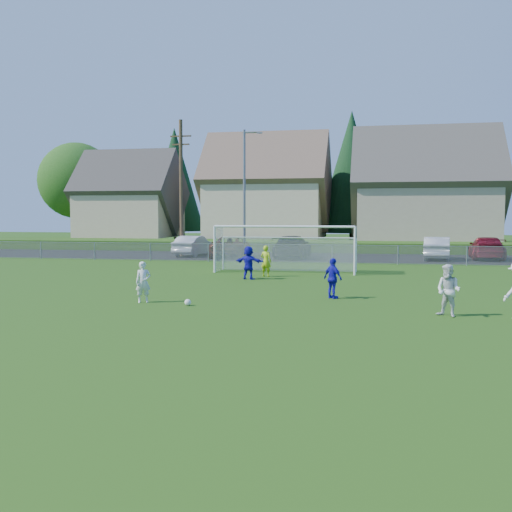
# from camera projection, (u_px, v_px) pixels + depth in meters

# --- Properties ---
(ground) EXTENTS (160.00, 160.00, 0.00)m
(ground) POSITION_uv_depth(u_px,v_px,m) (197.00, 328.00, 16.18)
(ground) COLOR #193D0C
(ground) RESTS_ON ground
(asphalt_lot) EXTENTS (60.00, 60.00, 0.00)m
(asphalt_lot) POSITION_uv_depth(u_px,v_px,m) (310.00, 257.00, 43.07)
(asphalt_lot) COLOR black
(asphalt_lot) RESTS_ON ground
(grass_embankment) EXTENTS (70.00, 6.00, 0.80)m
(grass_embankment) POSITION_uv_depth(u_px,v_px,m) (320.00, 246.00, 50.37)
(grass_embankment) COLOR #1E420F
(grass_embankment) RESTS_ON ground
(soccer_ball) EXTENTS (0.22, 0.22, 0.22)m
(soccer_ball) POSITION_uv_depth(u_px,v_px,m) (188.00, 302.00, 20.06)
(soccer_ball) COLOR white
(soccer_ball) RESTS_ON ground
(player_white_a) EXTENTS (0.62, 0.55, 1.43)m
(player_white_a) POSITION_uv_depth(u_px,v_px,m) (143.00, 282.00, 20.76)
(player_white_a) COLOR silver
(player_white_a) RESTS_ON ground
(player_white_b) EXTENTS (0.97, 0.93, 1.57)m
(player_white_b) POSITION_uv_depth(u_px,v_px,m) (448.00, 291.00, 17.88)
(player_white_b) COLOR silver
(player_white_b) RESTS_ON ground
(player_blue_a) EXTENTS (0.88, 0.85, 1.47)m
(player_blue_a) POSITION_uv_depth(u_px,v_px,m) (333.00, 278.00, 21.74)
(player_blue_a) COLOR #1713B4
(player_blue_a) RESTS_ON ground
(player_blue_b) EXTENTS (1.53, 0.82, 1.57)m
(player_blue_b) POSITION_uv_depth(u_px,v_px,m) (249.00, 263.00, 28.23)
(player_blue_b) COLOR #1713B4
(player_blue_b) RESTS_ON ground
(goalkeeper) EXTENTS (0.64, 0.51, 1.54)m
(goalkeeper) POSITION_uv_depth(u_px,v_px,m) (266.00, 261.00, 29.45)
(goalkeeper) COLOR #ABD118
(goalkeeper) RESTS_ON ground
(car_b) EXTENTS (1.99, 4.66, 1.50)m
(car_b) POSITION_uv_depth(u_px,v_px,m) (194.00, 246.00, 44.30)
(car_b) COLOR #BDBDBD
(car_b) RESTS_ON ground
(car_c) EXTENTS (3.14, 5.70, 1.51)m
(car_c) POSITION_uv_depth(u_px,v_px,m) (231.00, 247.00, 42.87)
(car_c) COLOR #541B09
(car_c) RESTS_ON ground
(car_d) EXTENTS (2.26, 5.43, 1.57)m
(car_d) POSITION_uv_depth(u_px,v_px,m) (292.00, 247.00, 42.09)
(car_d) COLOR black
(car_d) RESTS_ON ground
(car_f) EXTENTS (2.07, 4.81, 1.54)m
(car_f) POSITION_uv_depth(u_px,v_px,m) (437.00, 248.00, 40.64)
(car_f) COLOR silver
(car_f) RESTS_ON ground
(car_g) EXTENTS (2.51, 5.40, 1.53)m
(car_g) POSITION_uv_depth(u_px,v_px,m) (487.00, 248.00, 40.81)
(car_g) COLOR maroon
(car_g) RESTS_ON ground
(soccer_goal) EXTENTS (7.42, 1.90, 2.50)m
(soccer_goal) POSITION_uv_depth(u_px,v_px,m) (286.00, 242.00, 31.76)
(soccer_goal) COLOR white
(soccer_goal) RESTS_ON ground
(chainlink_fence) EXTENTS (52.06, 0.06, 1.20)m
(chainlink_fence) POSITION_uv_depth(u_px,v_px,m) (300.00, 253.00, 37.65)
(chainlink_fence) COLOR gray
(chainlink_fence) RESTS_ON ground
(streetlight) EXTENTS (1.38, 0.18, 9.00)m
(streetlight) POSITION_uv_depth(u_px,v_px,m) (245.00, 189.00, 42.15)
(streetlight) COLOR slate
(streetlight) RESTS_ON ground
(utility_pole) EXTENTS (1.60, 0.26, 10.00)m
(utility_pole) POSITION_uv_depth(u_px,v_px,m) (181.00, 186.00, 44.11)
(utility_pole) COLOR #473321
(utility_pole) RESTS_ON ground
(houses_row) EXTENTS (53.90, 11.45, 13.27)m
(houses_row) POSITION_uv_depth(u_px,v_px,m) (349.00, 170.00, 56.80)
(houses_row) COLOR tan
(houses_row) RESTS_ON ground
(tree_row) EXTENTS (65.98, 12.36, 13.80)m
(tree_row) POSITION_uv_depth(u_px,v_px,m) (342.00, 178.00, 63.14)
(tree_row) COLOR #382616
(tree_row) RESTS_ON ground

